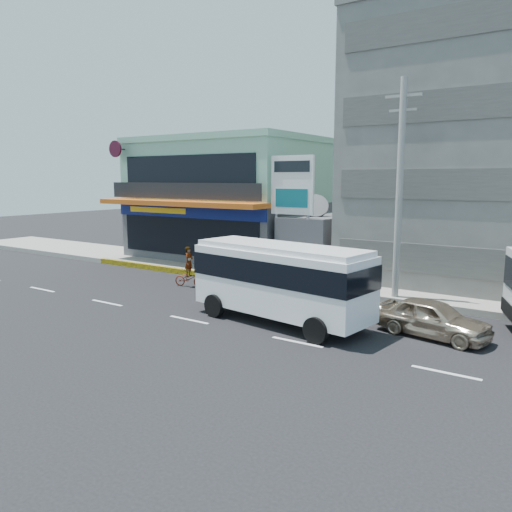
{
  "coord_description": "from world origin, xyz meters",
  "views": [
    {
      "loc": [
        13.12,
        -14.73,
        5.68
      ],
      "look_at": [
        0.76,
        3.74,
        2.2
      ],
      "focal_mm": 35.0,
      "sensor_mm": 36.0,
      "label": 1
    }
  ],
  "objects_px": {
    "sedan": "(433,318)",
    "motorcycle_rider": "(189,274)",
    "satellite_dish": "(315,215)",
    "utility_pole_near": "(399,190)",
    "minibus": "(280,277)",
    "billboard": "(292,192)",
    "shop_building": "(233,202)"
  },
  "relations": [
    {
      "from": "shop_building",
      "to": "motorcycle_rider",
      "type": "relative_size",
      "value": 5.81
    },
    {
      "from": "satellite_dish",
      "to": "billboard",
      "type": "xyz_separation_m",
      "value": [
        -0.5,
        -1.8,
        1.35
      ]
    },
    {
      "from": "satellite_dish",
      "to": "motorcycle_rider",
      "type": "bearing_deg",
      "value": -123.68
    },
    {
      "from": "billboard",
      "to": "motorcycle_rider",
      "type": "height_order",
      "value": "billboard"
    },
    {
      "from": "minibus",
      "to": "motorcycle_rider",
      "type": "relative_size",
      "value": 3.61
    },
    {
      "from": "shop_building",
      "to": "utility_pole_near",
      "type": "xyz_separation_m",
      "value": [
        14.0,
        -6.55,
        1.15
      ]
    },
    {
      "from": "shop_building",
      "to": "sedan",
      "type": "xyz_separation_m",
      "value": [
        16.75,
        -10.7,
        -3.3
      ]
    },
    {
      "from": "utility_pole_near",
      "to": "sedan",
      "type": "relative_size",
      "value": 2.45
    },
    {
      "from": "utility_pole_near",
      "to": "minibus",
      "type": "bearing_deg",
      "value": -115.88
    },
    {
      "from": "shop_building",
      "to": "sedan",
      "type": "distance_m",
      "value": 20.15
    },
    {
      "from": "motorcycle_rider",
      "to": "utility_pole_near",
      "type": "bearing_deg",
      "value": 14.58
    },
    {
      "from": "shop_building",
      "to": "satellite_dish",
      "type": "height_order",
      "value": "shop_building"
    },
    {
      "from": "sedan",
      "to": "motorcycle_rider",
      "type": "xyz_separation_m",
      "value": [
        -12.91,
        1.51,
        0.01
      ]
    },
    {
      "from": "billboard",
      "to": "motorcycle_rider",
      "type": "bearing_deg",
      "value": -129.49
    },
    {
      "from": "satellite_dish",
      "to": "billboard",
      "type": "distance_m",
      "value": 2.31
    },
    {
      "from": "minibus",
      "to": "motorcycle_rider",
      "type": "height_order",
      "value": "minibus"
    },
    {
      "from": "motorcycle_rider",
      "to": "satellite_dish",
      "type": "bearing_deg",
      "value": 56.32
    },
    {
      "from": "billboard",
      "to": "minibus",
      "type": "xyz_separation_m",
      "value": [
        3.75,
        -7.46,
        -3.07
      ]
    },
    {
      "from": "billboard",
      "to": "satellite_dish",
      "type": "bearing_deg",
      "value": 74.48
    },
    {
      "from": "shop_building",
      "to": "sedan",
      "type": "height_order",
      "value": "shop_building"
    },
    {
      "from": "shop_building",
      "to": "billboard",
      "type": "bearing_deg",
      "value": -32.32
    },
    {
      "from": "motorcycle_rider",
      "to": "billboard",
      "type": "bearing_deg",
      "value": 50.51
    },
    {
      "from": "billboard",
      "to": "motorcycle_rider",
      "type": "relative_size",
      "value": 3.23
    },
    {
      "from": "utility_pole_near",
      "to": "sedan",
      "type": "bearing_deg",
      "value": -56.54
    },
    {
      "from": "satellite_dish",
      "to": "minibus",
      "type": "height_order",
      "value": "satellite_dish"
    },
    {
      "from": "utility_pole_near",
      "to": "motorcycle_rider",
      "type": "bearing_deg",
      "value": -165.42
    },
    {
      "from": "minibus",
      "to": "sedan",
      "type": "relative_size",
      "value": 1.89
    },
    {
      "from": "utility_pole_near",
      "to": "shop_building",
      "type": "bearing_deg",
      "value": 154.94
    },
    {
      "from": "sedan",
      "to": "motorcycle_rider",
      "type": "bearing_deg",
      "value": 93.85
    },
    {
      "from": "shop_building",
      "to": "sedan",
      "type": "relative_size",
      "value": 3.04
    },
    {
      "from": "billboard",
      "to": "motorcycle_rider",
      "type": "distance_m",
      "value": 7.14
    },
    {
      "from": "shop_building",
      "to": "motorcycle_rider",
      "type": "height_order",
      "value": "shop_building"
    }
  ]
}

